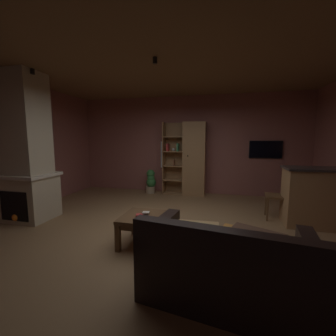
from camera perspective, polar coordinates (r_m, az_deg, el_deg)
The scene contains 17 objects.
floor at distance 3.97m, azimuth -1.40°, elevation -16.11°, with size 6.54×5.88×0.02m, color olive.
wall_back at distance 6.56m, azimuth 5.27°, elevation 5.88°, with size 6.66×0.06×2.82m, color #8E544C.
wall_left at distance 5.51m, azimuth -36.94°, elevation 4.20°, with size 0.06×5.88×2.82m, color #8E544C.
ceiling at distance 3.85m, azimuth -1.55°, elevation 26.38°, with size 6.54×5.88×0.02m, color brown.
window_pane_back at distance 6.63m, azimuth 0.72°, elevation 3.44°, with size 0.62×0.01×0.79m, color white.
stone_fireplace at distance 5.08m, azimuth -32.69°, elevation 2.85°, with size 0.94×0.81×2.82m.
bookshelf_cabinet at distance 6.29m, azimuth 6.03°, elevation 2.30°, with size 1.20×0.41×2.06m.
kitchen_bar_counter at distance 4.89m, azimuth 35.98°, elevation -6.24°, with size 1.49×0.61×1.07m.
leather_couch at distance 2.46m, azimuth 15.10°, elevation -23.77°, with size 1.72×1.13×0.84m.
coffee_table at distance 3.42m, azimuth -6.55°, elevation -13.45°, with size 0.61×0.67×0.45m.
table_book_0 at distance 3.38m, azimuth -7.34°, elevation -11.94°, with size 0.11×0.10×0.02m, color #B22D2D.
table_book_1 at distance 3.41m, azimuth -5.71°, elevation -11.37°, with size 0.10×0.08×0.02m, color beige.
dining_chair at distance 4.88m, azimuth 27.32°, elevation -5.79°, with size 0.46×0.46×0.92m.
potted_floor_plant at distance 6.53m, azimuth -4.46°, elevation -3.47°, with size 0.30×0.28×0.70m.
wall_mounted_tv at distance 6.54m, azimuth 23.86°, elevation 4.38°, with size 0.84×0.06×0.47m.
track_light_spot_0 at distance 4.82m, azimuth -31.56°, elevation 20.45°, with size 0.07×0.07×0.09m, color black.
track_light_spot_1 at distance 3.69m, azimuth -3.38°, elevation 25.96°, with size 0.07×0.07×0.09m, color black.
Camera 1 is at (0.94, -3.52, 1.56)m, focal length 23.63 mm.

